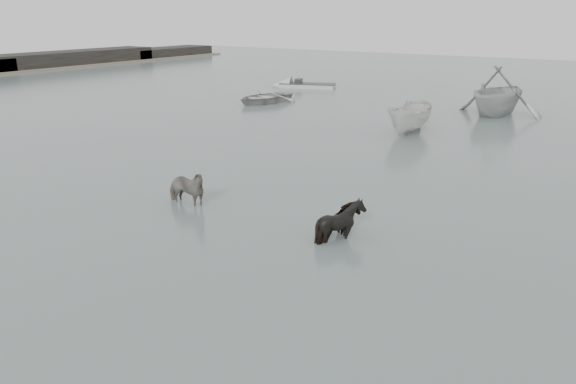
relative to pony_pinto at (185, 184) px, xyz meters
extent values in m
plane|color=#53625E|center=(3.70, 0.45, -0.73)|extent=(140.00, 140.00, 0.00)
imported|color=black|center=(0.00, 0.00, 0.00)|extent=(1.76, 0.85, 1.46)
imported|color=black|center=(5.64, 0.25, -0.08)|extent=(1.48, 1.59, 1.30)
imported|color=black|center=(5.68, 0.28, -0.01)|extent=(1.61, 1.52, 1.45)
imported|color=#AEAEAA|center=(-10.74, 19.40, -0.26)|extent=(4.05, 5.10, 0.95)
imported|color=#AFB1AE|center=(4.31, 23.30, 0.86)|extent=(6.04, 6.74, 3.18)
imported|color=silver|center=(1.86, 15.10, 0.14)|extent=(1.94, 4.61, 1.75)
cube|color=black|center=(-46.30, 28.45, 0.22)|extent=(4.50, 24.00, 1.50)
cube|color=black|center=(-46.30, 45.45, 0.02)|extent=(4.50, 14.00, 1.10)
camera|label=1|loc=(12.61, -12.95, 5.46)|focal=35.00mm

